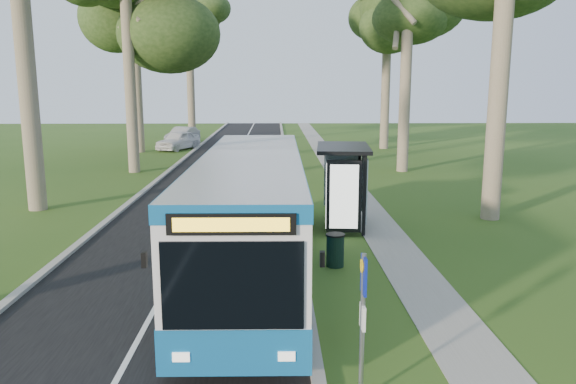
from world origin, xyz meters
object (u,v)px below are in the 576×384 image
object	(u,v)px
litter_bin	(335,250)
bus_stop_sign	(363,310)
bus_shelter	(349,171)
car_white	(178,140)
car_silver	(183,136)
bus	(252,214)

from	to	relation	value
litter_bin	bus_stop_sign	bearing A→B (deg)	-92.54
bus_stop_sign	bus_shelter	size ratio (longest dim) A/B	0.70
bus_stop_sign	car_white	distance (m)	37.05
litter_bin	car_white	distance (m)	30.54
car_silver	bus	bearing A→B (deg)	-63.73
bus_stop_sign	bus	bearing A→B (deg)	106.08
bus	bus_stop_sign	world-z (taller)	bus
bus	litter_bin	size ratio (longest dim) A/B	12.95
car_silver	bus_stop_sign	bearing A→B (deg)	-62.83
bus_shelter	car_silver	distance (m)	31.12
bus	car_white	xyz separation A→B (m)	(-7.00, 29.72, -0.93)
bus_stop_sign	car_white	size ratio (longest dim) A/B	0.57
bus	car_silver	size ratio (longest dim) A/B	2.77
car_white	litter_bin	bearing A→B (deg)	-48.08
bus_stop_sign	car_silver	distance (m)	41.38
bus	car_silver	distance (m)	34.88
bus_stop_sign	car_silver	size ratio (longest dim) A/B	0.56
bus_shelter	car_silver	world-z (taller)	bus_shelter
bus_stop_sign	litter_bin	distance (m)	6.93
bus_stop_sign	litter_bin	world-z (taller)	bus_stop_sign
bus_shelter	car_white	size ratio (longest dim) A/B	0.81
bus_stop_sign	car_silver	xyz separation A→B (m)	(-9.38, 40.29, -0.82)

